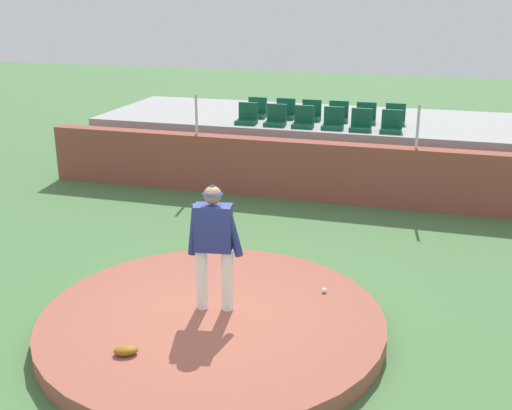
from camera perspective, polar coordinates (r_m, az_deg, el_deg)
The scene contains 21 objects.
ground_plane at distance 8.97m, azimuth -3.97°, elevation -11.28°, with size 60.00×60.00×0.00m, color #46703E.
pitchers_mound at distance 8.91m, azimuth -3.98°, elevation -10.58°, with size 4.77×4.77×0.25m, color #985241.
pitcher at distance 8.57m, azimuth -3.86°, elevation -3.01°, with size 0.78×0.34×1.83m.
baseball at distance 9.47m, azimuth 6.18°, elevation -7.68°, with size 0.07×0.07×0.07m, color white.
fielding_glove at distance 8.09m, azimuth -11.68°, elevation -12.74°, with size 0.30×0.20×0.11m, color brown.
brick_barrier at distance 14.26m, azimuth 4.55°, elevation 3.13°, with size 12.61×0.40×1.34m, color brown.
fence_post_left at distance 14.74m, azimuth -5.41°, elevation 8.15°, with size 0.06×0.06×0.93m, color silver.
fence_post_right at distance 13.74m, azimuth 14.42°, elevation 6.87°, with size 0.06×0.06×0.93m, color silver.
bleacher_platform at distance 16.74m, azimuth 6.41°, elevation 5.53°, with size 11.67×3.88×1.41m, color #969695.
stadium_chair_0 at distance 15.64m, azimuth -0.81°, elevation 7.95°, with size 0.48×0.44×0.50m.
stadium_chair_1 at distance 15.43m, azimuth 1.79°, elevation 7.80°, with size 0.48×0.44×0.50m.
stadium_chair_2 at distance 15.26m, azimuth 4.31°, elevation 7.63°, with size 0.48×0.44×0.50m.
stadium_chair_3 at distance 15.14m, azimuth 6.98°, elevation 7.46°, with size 0.48×0.44×0.50m.
stadium_chair_4 at distance 15.02m, azimuth 9.45°, elevation 7.26°, with size 0.48×0.44×0.50m.
stadium_chair_5 at distance 14.96m, azimuth 12.14°, elevation 7.05°, with size 0.48×0.44×0.50m.
stadium_chair_6 at distance 16.46m, azimuth 0.05°, elevation 8.49°, with size 0.48×0.44×0.50m.
stadium_chair_7 at distance 16.30m, azimuth 2.63°, elevation 8.37°, with size 0.48×0.44×0.50m.
stadium_chair_8 at distance 16.13m, azimuth 4.98°, elevation 8.21°, with size 0.48×0.44×0.50m.
stadium_chair_9 at distance 16.02m, azimuth 7.41°, elevation 8.06°, with size 0.48×0.44×0.50m.
stadium_chair_10 at distance 15.91m, azimuth 9.87°, elevation 7.86°, with size 0.48×0.44×0.50m.
stadium_chair_11 at distance 15.89m, azimuth 12.43°, elevation 7.69°, with size 0.48×0.44×0.50m.
Camera 1 is at (2.76, -7.27, 4.46)m, focal length 44.27 mm.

